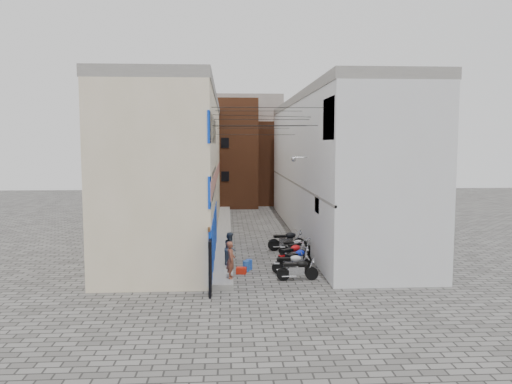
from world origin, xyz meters
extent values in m
plane|color=#4E4C49|center=(0.00, 0.00, 0.00)|extent=(90.00, 90.00, 0.00)
cube|color=gray|center=(-2.05, 13.00, 0.12)|extent=(0.90, 26.00, 0.25)
cube|color=beige|center=(-5.00, 13.00, 4.25)|extent=(5.00, 26.00, 8.50)
cube|color=tan|center=(-2.54, 13.00, 4.00)|extent=(0.10, 26.00, 0.80)
cube|color=#0D3BC5|center=(-2.53, 4.90, 1.30)|extent=(0.12, 10.20, 2.40)
cube|color=#0D3BC5|center=(-2.55, 4.90, 5.30)|extent=(0.10, 10.20, 4.00)
cube|color=gray|center=(-5.00, 13.00, 8.75)|extent=(5.10, 26.00, 0.50)
cube|color=black|center=(-2.52, -0.40, 1.10)|extent=(0.10, 1.20, 2.20)
cube|color=silver|center=(5.00, 13.00, 4.25)|extent=(5.00, 26.00, 8.50)
cube|color=#0D3BC5|center=(2.55, 1.50, 7.00)|extent=(0.10, 2.40, 1.80)
cube|color=white|center=(2.56, 4.00, 3.00)|extent=(0.08, 1.00, 0.70)
cylinder|color=#B2B2B7|center=(2.15, 7.00, 5.20)|extent=(0.80, 0.06, 0.06)
sphere|color=#B2B2B7|center=(1.75, 7.00, 5.10)|extent=(0.28, 0.28, 0.28)
cube|color=gray|center=(5.00, 13.00, 8.75)|extent=(5.10, 26.00, 0.50)
cube|color=gray|center=(2.54, 13.00, 3.40)|extent=(0.10, 26.00, 0.12)
cube|color=brown|center=(-2.00, 28.00, 5.00)|extent=(6.00, 6.00, 10.00)
cube|color=brown|center=(3.00, 30.00, 4.00)|extent=(5.00, 6.00, 8.00)
cube|color=gray|center=(0.00, 34.00, 5.50)|extent=(8.00, 5.00, 11.00)
cube|color=black|center=(0.00, 25.20, 1.20)|extent=(2.00, 0.30, 2.40)
cylinder|color=black|center=(0.00, 2.00, 7.50)|extent=(5.20, 0.02, 0.02)
cylinder|color=black|center=(0.00, 4.00, 6.80)|extent=(5.20, 0.02, 0.02)
cylinder|color=black|center=(0.00, 6.50, 7.20)|extent=(5.20, 0.02, 0.02)
cylinder|color=black|center=(0.00, 9.00, 7.80)|extent=(5.20, 0.02, 0.02)
cylinder|color=black|center=(0.00, 12.00, 6.50)|extent=(5.20, 0.02, 0.02)
cylinder|color=black|center=(0.00, 15.00, 7.00)|extent=(5.20, 0.02, 0.02)
cylinder|color=black|center=(0.00, 5.00, 7.30)|extent=(5.65, 2.07, 0.02)
cylinder|color=black|center=(0.00, 8.00, 6.90)|extent=(5.80, 1.58, 0.02)
imported|color=brown|center=(-1.70, 1.00, 1.04)|extent=(0.42, 0.60, 1.58)
imported|color=#313B4A|center=(-1.70, 3.47, 1.02)|extent=(0.79, 0.89, 1.53)
cylinder|color=blue|center=(-0.97, 3.05, 0.25)|extent=(0.35, 0.35, 0.49)
cylinder|color=blue|center=(-0.81, 3.42, 0.24)|extent=(0.37, 0.37, 0.47)
cube|color=red|center=(-1.21, 2.66, 0.14)|extent=(0.51, 0.42, 0.28)
camera|label=1|loc=(-1.84, -19.74, 5.96)|focal=35.00mm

